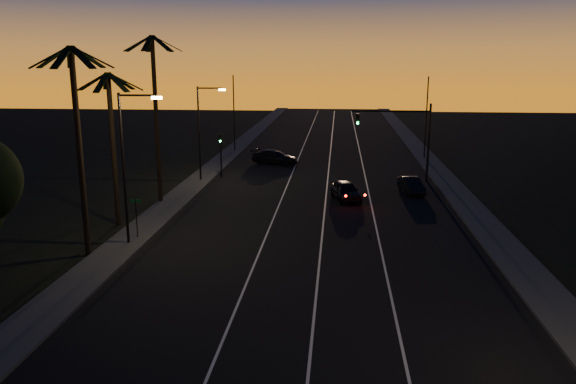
# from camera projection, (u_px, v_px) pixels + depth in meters

# --- Properties ---
(road) EXTENTS (20.00, 170.00, 0.01)m
(road) POSITION_uv_depth(u_px,v_px,m) (318.00, 206.00, 42.34)
(road) COLOR black
(road) RESTS_ON ground
(sidewalk_left) EXTENTS (2.40, 170.00, 0.16)m
(sidewalk_left) POSITION_uv_depth(u_px,v_px,m) (173.00, 202.00, 43.30)
(sidewalk_left) COLOR #343532
(sidewalk_left) RESTS_ON ground
(sidewalk_right) EXTENTS (2.40, 170.00, 0.16)m
(sidewalk_right) POSITION_uv_depth(u_px,v_px,m) (470.00, 209.00, 41.35)
(sidewalk_right) COLOR #343532
(sidewalk_right) RESTS_ON ground
(lane_stripe_left) EXTENTS (0.12, 160.00, 0.01)m
(lane_stripe_left) POSITION_uv_depth(u_px,v_px,m) (279.00, 205.00, 42.60)
(lane_stripe_left) COLOR silver
(lane_stripe_left) RESTS_ON road
(lane_stripe_mid) EXTENTS (0.12, 160.00, 0.01)m
(lane_stripe_mid) POSITION_uv_depth(u_px,v_px,m) (325.00, 206.00, 42.29)
(lane_stripe_mid) COLOR silver
(lane_stripe_mid) RESTS_ON road
(lane_stripe_right) EXTENTS (0.12, 160.00, 0.01)m
(lane_stripe_right) POSITION_uv_depth(u_px,v_px,m) (372.00, 207.00, 41.99)
(lane_stripe_right) COLOR silver
(lane_stripe_right) RESTS_ON road
(palm_near) EXTENTS (4.25, 4.16, 11.53)m
(palm_near) POSITION_uv_depth(u_px,v_px,m) (78.00, 131.00, 30.17)
(palm_near) COLOR black
(palm_near) RESTS_ON ground
(palm_mid) EXTENTS (4.25, 4.16, 10.03)m
(palm_mid) POSITION_uv_depth(u_px,v_px,m) (112.00, 132.00, 36.23)
(palm_mid) COLOR black
(palm_mid) RESTS_ON ground
(palm_far) EXTENTS (4.25, 4.16, 12.53)m
(palm_far) POSITION_uv_depth(u_px,v_px,m) (155.00, 104.00, 41.64)
(palm_far) COLOR black
(palm_far) RESTS_ON ground
(streetlight_left_near) EXTENTS (2.55, 0.26, 9.00)m
(streetlight_left_near) POSITION_uv_depth(u_px,v_px,m) (128.00, 157.00, 32.35)
(streetlight_left_near) COLOR black
(streetlight_left_near) RESTS_ON ground
(streetlight_left_far) EXTENTS (2.55, 0.26, 8.50)m
(streetlight_left_far) POSITION_uv_depth(u_px,v_px,m) (202.00, 126.00, 49.85)
(streetlight_left_far) COLOR black
(streetlight_left_far) RESTS_ON ground
(street_sign) EXTENTS (0.70, 0.06, 2.60)m
(street_sign) POSITION_uv_depth(u_px,v_px,m) (136.00, 214.00, 34.18)
(street_sign) COLOR black
(street_sign) RESTS_ON ground
(signal_mast) EXTENTS (7.10, 0.41, 7.00)m
(signal_mast) POSITION_uv_depth(u_px,v_px,m) (403.00, 128.00, 50.30)
(signal_mast) COLOR black
(signal_mast) RESTS_ON ground
(signal_post) EXTENTS (0.28, 0.37, 4.20)m
(signal_post) POSITION_uv_depth(u_px,v_px,m) (221.00, 147.00, 52.17)
(signal_post) COLOR black
(signal_post) RESTS_ON ground
(far_pole_left) EXTENTS (0.14, 0.14, 9.00)m
(far_pole_left) POSITION_uv_depth(u_px,v_px,m) (234.00, 114.00, 66.48)
(far_pole_left) COLOR black
(far_pole_left) RESTS_ON ground
(far_pole_right) EXTENTS (0.14, 0.14, 9.00)m
(far_pole_right) POSITION_uv_depth(u_px,v_px,m) (426.00, 118.00, 61.66)
(far_pole_right) COLOR black
(far_pole_right) RESTS_ON ground
(lead_car) EXTENTS (2.90, 5.11, 1.48)m
(lead_car) POSITION_uv_depth(u_px,v_px,m) (346.00, 191.00, 44.06)
(lead_car) COLOR black
(lead_car) RESTS_ON road
(right_car) EXTENTS (2.03, 4.11, 1.30)m
(right_car) POSITION_uv_depth(u_px,v_px,m) (411.00, 185.00, 46.39)
(right_car) COLOR black
(right_car) RESTS_ON road
(cross_car) EXTENTS (5.36, 3.51, 1.44)m
(cross_car) POSITION_uv_depth(u_px,v_px,m) (275.00, 157.00, 59.19)
(cross_car) COLOR black
(cross_car) RESTS_ON road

